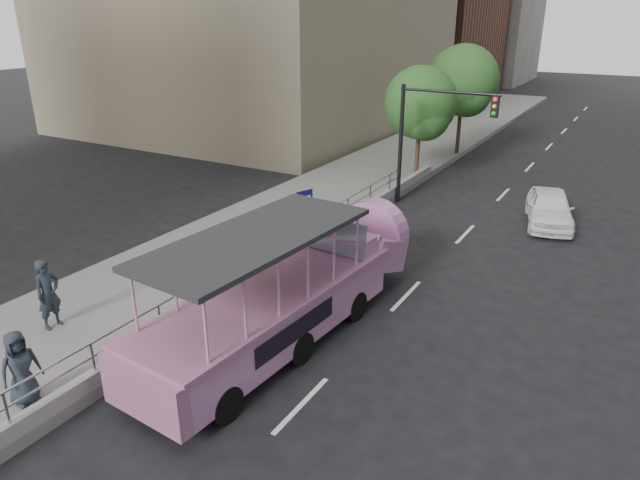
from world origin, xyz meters
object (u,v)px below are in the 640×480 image
Objects in this scene: pedestrian_far at (20,368)px; street_tree_near at (422,106)px; parking_sign at (305,222)px; pedestrian_near at (48,294)px; street_tree_far at (464,83)px; traffic_signal at (428,127)px; car at (550,208)px; duck_boat at (292,291)px.

pedestrian_far is 21.26m from street_tree_near.
parking_sign is (1.38, 9.06, 0.63)m from pedestrian_far.
street_tree_far is at bearing -9.33° from pedestrian_near.
traffic_signal is at bearing -81.57° from street_tree_far.
car is 1.48× the size of parking_sign.
car is at bearing -24.88° from street_tree_near.
parking_sign is (-6.08, -8.85, 1.05)m from car.
street_tree_near is at bearing -91.91° from street_tree_far.
traffic_signal is (2.20, 17.65, 2.36)m from pedestrian_far.
duck_boat is at bearing -85.95° from traffic_signal.
duck_boat is 12.98m from car.
street_tree_near is at bearing 141.19° from car.
street_tree_near reaches higher than parking_sign.
street_tree_far is at bearing 112.00° from car.
car is 19.40m from pedestrian_far.
pedestrian_near is 0.29× the size of street_tree_far.
street_tree_far is (-1.40, 9.43, 0.81)m from traffic_signal.
parking_sign is (3.63, 6.75, 0.52)m from pedestrian_near.
traffic_signal is 3.80m from street_tree_near.
parking_sign is at bearing -86.33° from street_tree_near.
traffic_signal is (-0.85, 11.95, 2.31)m from duck_boat.
street_tree_near is 0.89× the size of street_tree_far.
parking_sign is 0.54× the size of traffic_signal.
street_tree_near is at bearing 99.03° from duck_boat.
traffic_signal is at bearing -18.47° from pedestrian_near.
traffic_signal reaches higher than car.
street_tree_far is (3.06, 24.78, 3.06)m from pedestrian_near.
street_tree_far reaches higher than duck_boat.
street_tree_near is at bearing -10.94° from pedestrian_near.
street_tree_near is at bearing 114.98° from traffic_signal.
parking_sign is at bearing -95.49° from traffic_signal.
duck_boat is at bearing -59.62° from pedestrian_near.
traffic_signal is 0.81× the size of street_tree_far.
street_tree_near is (2.86, 18.78, 2.58)m from pedestrian_near.
car is (4.41, 12.20, -0.48)m from duck_boat.
traffic_signal is at bearing -65.02° from street_tree_near.
traffic_signal reaches higher than pedestrian_near.
duck_boat reaches higher than pedestrian_far.
pedestrian_near is 3.22m from pedestrian_far.
duck_boat reaches higher than pedestrian_near.
street_tree_far reaches higher than street_tree_near.
street_tree_far reaches higher than car.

